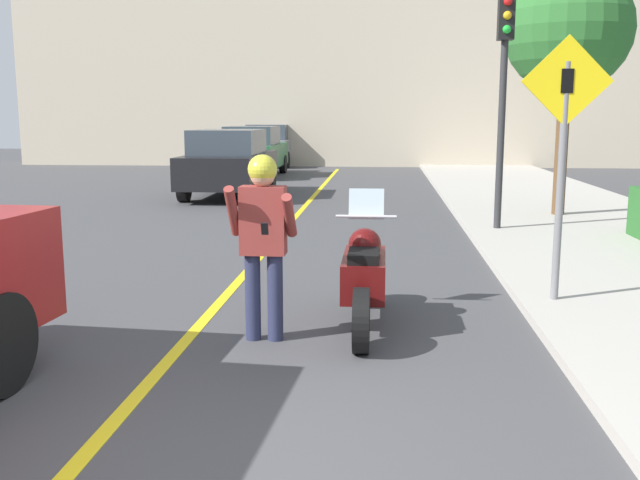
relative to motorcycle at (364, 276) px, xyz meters
name	(u,v)px	position (x,y,z in m)	size (l,w,h in m)	color
road_center_line	(253,264)	(-1.59, 2.75, -0.48)	(0.12, 36.00, 0.01)	yellow
building_backdrop	(356,60)	(-0.99, 22.75, 3.77)	(28.00, 1.20, 8.52)	beige
motorcycle	(364,276)	(0.00, 0.00, 0.00)	(0.62, 2.15, 1.27)	black
person_biker	(263,229)	(-0.88, -0.52, 0.53)	(0.59, 0.46, 1.67)	#282D4C
crossing_sign	(563,144)	(1.99, 0.81, 1.24)	(0.91, 0.08, 2.70)	slate
traffic_light	(504,67)	(2.14, 5.70, 2.32)	(0.26, 0.30, 3.90)	#2D2D30
street_tree	(568,30)	(3.61, 7.62, 3.12)	(2.39, 2.39, 4.73)	brown
parked_car_black	(229,163)	(-3.70, 11.02, 0.37)	(1.88, 4.20, 1.68)	black
parked_car_green	(253,151)	(-4.24, 17.30, 0.37)	(1.88, 4.20, 1.68)	black
parked_car_grey	(270,145)	(-4.49, 22.56, 0.37)	(1.88, 4.20, 1.68)	black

